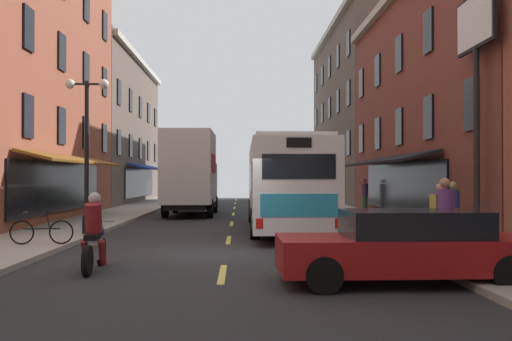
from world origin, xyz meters
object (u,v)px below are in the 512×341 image
(sedan_mid, at_px, (199,196))
(motorcycle_rider, at_px, (95,237))
(sedan_near, at_px, (406,247))
(pedestrian_far, at_px, (365,195))
(box_truck, at_px, (191,174))
(pedestrian_near, at_px, (444,215))
(pedestrian_rear, at_px, (440,214))
(street_lamp_twin, at_px, (87,148))
(pedestrian_mid, at_px, (453,210))
(transit_bus, at_px, (285,184))
(bicycle_near, at_px, (42,231))
(billboard_sign, at_px, (476,55))

(sedan_mid, height_order, motorcycle_rider, motorcycle_rider)
(sedan_near, bearing_deg, pedestrian_far, 80.10)
(box_truck, xyz_separation_m, pedestrian_near, (7.24, -16.85, -1.02))
(motorcycle_rider, height_order, pedestrian_rear, pedestrian_rear)
(box_truck, distance_m, street_lamp_twin, 11.37)
(pedestrian_mid, bearing_deg, transit_bus, 12.15)
(bicycle_near, relative_size, pedestrian_far, 0.98)
(pedestrian_near, height_order, pedestrian_mid, pedestrian_near)
(pedestrian_near, bearing_deg, street_lamp_twin, -79.49)
(sedan_mid, bearing_deg, pedestrian_near, -73.87)
(pedestrian_near, height_order, pedestrian_rear, pedestrian_near)
(transit_bus, bearing_deg, billboard_sign, -47.32)
(motorcycle_rider, relative_size, street_lamp_twin, 0.41)
(sedan_mid, bearing_deg, box_truck, -88.54)
(sedan_mid, distance_m, pedestrian_far, 12.92)
(billboard_sign, distance_m, bicycle_near, 13.09)
(billboard_sign, relative_size, box_truck, 0.96)
(motorcycle_rider, bearing_deg, sedan_mid, 89.31)
(billboard_sign, distance_m, sedan_near, 8.19)
(pedestrian_far, bearing_deg, sedan_near, 101.01)
(bicycle_near, height_order, street_lamp_twin, street_lamp_twin)
(pedestrian_near, relative_size, pedestrian_mid, 1.07)
(motorcycle_rider, height_order, pedestrian_far, pedestrian_far)
(box_truck, xyz_separation_m, motorcycle_rider, (-0.55, -17.78, -1.42))
(sedan_near, distance_m, bicycle_near, 10.10)
(box_truck, height_order, pedestrian_mid, box_truck)
(transit_bus, distance_m, pedestrian_rear, 7.47)
(sedan_mid, distance_m, motorcycle_rider, 26.75)
(bicycle_near, distance_m, street_lamp_twin, 3.87)
(billboard_sign, xyz_separation_m, pedestrian_rear, (-1.40, -1.05, -4.44))
(bicycle_near, xyz_separation_m, pedestrian_near, (10.15, -2.81, 0.61))
(pedestrian_mid, bearing_deg, pedestrian_rear, 118.34)
(box_truck, bearing_deg, pedestrian_rear, -62.36)
(box_truck, relative_size, pedestrian_mid, 4.30)
(billboard_sign, xyz_separation_m, street_lamp_twin, (-11.68, 2.81, -2.50))
(street_lamp_twin, bearing_deg, pedestrian_rear, -20.56)
(sedan_mid, bearing_deg, pedestrian_far, -44.56)
(sedan_near, bearing_deg, transit_bus, 97.21)
(pedestrian_rear, relative_size, street_lamp_twin, 0.33)
(billboard_sign, bearing_deg, pedestrian_mid, 117.01)
(billboard_sign, bearing_deg, pedestrian_rear, -143.15)
(transit_bus, distance_m, sedan_near, 11.18)
(billboard_sign, height_order, transit_bus, billboard_sign)
(pedestrian_near, distance_m, pedestrian_mid, 4.06)
(pedestrian_rear, xyz_separation_m, street_lamp_twin, (-10.29, 3.86, 1.94))
(street_lamp_twin, bearing_deg, box_truck, 77.43)
(pedestrian_near, height_order, street_lamp_twin, street_lamp_twin)
(billboard_sign, xyz_separation_m, sedan_near, (-3.62, -5.61, -4.75))
(motorcycle_rider, distance_m, pedestrian_far, 20.09)
(motorcycle_rider, xyz_separation_m, pedestrian_far, (9.53, 17.68, 0.33))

